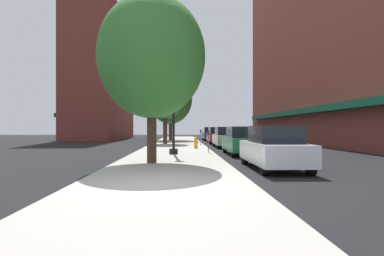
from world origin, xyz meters
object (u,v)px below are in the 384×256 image
object	(u,v)px
lamppost	(174,99)
fire_hydrant	(196,143)
car_white	(274,148)
car_silver	(226,137)
tree_far	(152,57)
tree_mid	(165,96)
car_red	(217,136)
parking_meter_far	(201,135)
car_green	(242,141)
parking_meter_near	(208,138)
tree_near	(170,99)
car_blue	(210,134)

from	to	relation	value
lamppost	fire_hydrant	size ratio (longest dim) A/B	7.47
fire_hydrant	car_white	distance (m)	10.88
fire_hydrant	car_silver	distance (m)	3.47
tree_far	tree_mid	bearing A→B (deg)	91.14
car_red	car_white	bearing A→B (deg)	-89.64
parking_meter_far	car_green	xyz separation A→B (m)	(1.95, -7.70, -0.14)
parking_meter_near	tree_mid	size ratio (longest dim) A/B	0.20
car_white	parking_meter_near	bearing A→B (deg)	107.22
parking_meter_far	tree_far	world-z (taller)	tree_far
fire_hydrant	tree_near	size ratio (longest dim) A/B	0.10
lamppost	car_white	xyz separation A→B (m)	(3.99, -5.44, -2.39)
tree_mid	car_green	size ratio (longest dim) A/B	1.54
tree_mid	tree_far	bearing A→B (deg)	-88.86
lamppost	tree_near	xyz separation A→B (m)	(-0.91, 19.37, 1.79)
parking_meter_near	car_silver	xyz separation A→B (m)	(1.95, 6.36, -0.14)
parking_meter_near	tree_near	size ratio (longest dim) A/B	0.17
parking_meter_far	car_blue	distance (m)	12.67
tree_far	car_blue	distance (m)	25.98
tree_far	car_white	size ratio (longest dim) A/B	1.63
tree_near	car_blue	bearing A→B (deg)	18.85
parking_meter_near	tree_near	xyz separation A→B (m)	(-2.95, 18.23, 4.04)
tree_far	lamppost	bearing A→B (deg)	79.37
parking_meter_near	tree_near	distance (m)	18.90
car_silver	car_blue	distance (m)	13.54
car_blue	car_white	bearing A→B (deg)	-88.25
fire_hydrant	car_blue	xyz separation A→B (m)	(2.52, 15.91, 0.29)
lamppost	car_red	size ratio (longest dim) A/B	1.37
tree_far	parking_meter_far	bearing A→B (deg)	77.47
car_green	car_silver	world-z (taller)	same
lamppost	car_white	world-z (taller)	lamppost
tree_mid	car_green	bearing A→B (deg)	-64.60
parking_meter_near	tree_mid	world-z (taller)	tree_mid
tree_mid	car_white	distance (m)	18.14
parking_meter_near	car_blue	world-z (taller)	car_blue
parking_meter_far	tree_near	world-z (taller)	tree_near
tree_far	car_green	xyz separation A→B (m)	(4.78, 5.05, -3.75)
parking_meter_near	tree_far	world-z (taller)	tree_far
tree_far	car_silver	bearing A→B (deg)	67.82
tree_near	car_white	xyz separation A→B (m)	(4.90, -24.81, -4.18)
lamppost	car_blue	size ratio (longest dim) A/B	1.37
fire_hydrant	car_white	xyz separation A→B (m)	(2.52, -10.58, 0.29)
tree_mid	car_blue	world-z (taller)	tree_mid
fire_hydrant	parking_meter_far	distance (m)	3.47
fire_hydrant	tree_far	xyz separation A→B (m)	(-2.26, -9.36, 4.04)
tree_far	car_blue	xyz separation A→B (m)	(4.78, 25.26, -3.75)
parking_meter_near	car_white	distance (m)	6.87
tree_far	car_blue	size ratio (longest dim) A/B	1.63
fire_hydrant	parking_meter_near	distance (m)	4.06
tree_far	car_blue	bearing A→B (deg)	79.28
parking_meter_near	car_green	bearing A→B (deg)	-9.18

